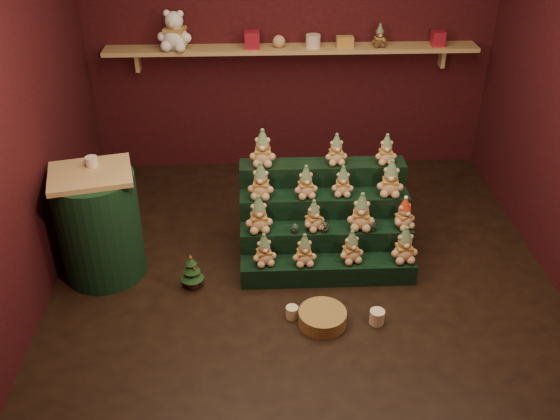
{
  "coord_description": "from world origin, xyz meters",
  "views": [
    {
      "loc": [
        -0.36,
        -4.03,
        3.15
      ],
      "look_at": [
        -0.18,
        0.25,
        0.48
      ],
      "focal_mm": 40.0,
      "sensor_mm": 36.0,
      "label": 1
    }
  ],
  "objects_px": {
    "snow_globe_a": "(295,228)",
    "mini_christmas_tree": "(192,271)",
    "riser_tier_front": "(328,270)",
    "mug_right": "(377,317)",
    "snow_globe_c": "(373,226)",
    "snow_globe_b": "(325,227)",
    "side_table": "(99,225)",
    "white_bear": "(174,25)",
    "mug_left": "(292,312)",
    "wicker_basket": "(322,318)",
    "brown_bear": "(380,36)"
  },
  "relations": [
    {
      "from": "snow_globe_b",
      "to": "mug_left",
      "type": "bearing_deg",
      "value": -115.9
    },
    {
      "from": "snow_globe_a",
      "to": "white_bear",
      "type": "distance_m",
      "value": 2.32
    },
    {
      "from": "mini_christmas_tree",
      "to": "snow_globe_b",
      "type": "bearing_deg",
      "value": 10.9
    },
    {
      "from": "mug_left",
      "to": "snow_globe_c",
      "type": "bearing_deg",
      "value": 41.56
    },
    {
      "from": "mug_left",
      "to": "mug_right",
      "type": "xyz_separation_m",
      "value": [
        0.62,
        -0.09,
        0.01
      ]
    },
    {
      "from": "riser_tier_front",
      "to": "mug_right",
      "type": "bearing_deg",
      "value": -59.84
    },
    {
      "from": "riser_tier_front",
      "to": "snow_globe_c",
      "type": "height_order",
      "value": "snow_globe_c"
    },
    {
      "from": "wicker_basket",
      "to": "white_bear",
      "type": "distance_m",
      "value": 3.08
    },
    {
      "from": "brown_bear",
      "to": "riser_tier_front",
      "type": "bearing_deg",
      "value": -112.37
    },
    {
      "from": "snow_globe_a",
      "to": "white_bear",
      "type": "bearing_deg",
      "value": 120.82
    },
    {
      "from": "mug_right",
      "to": "wicker_basket",
      "type": "relative_size",
      "value": 0.31
    },
    {
      "from": "white_bear",
      "to": "brown_bear",
      "type": "distance_m",
      "value": 1.94
    },
    {
      "from": "snow_globe_a",
      "to": "riser_tier_front",
      "type": "bearing_deg",
      "value": -31.57
    },
    {
      "from": "snow_globe_c",
      "to": "white_bear",
      "type": "height_order",
      "value": "white_bear"
    },
    {
      "from": "mug_left",
      "to": "wicker_basket",
      "type": "xyz_separation_m",
      "value": [
        0.22,
        -0.08,
        0.01
      ]
    },
    {
      "from": "snow_globe_b",
      "to": "side_table",
      "type": "bearing_deg",
      "value": 179.28
    },
    {
      "from": "snow_globe_a",
      "to": "mug_right",
      "type": "distance_m",
      "value": 0.96
    },
    {
      "from": "riser_tier_front",
      "to": "snow_globe_a",
      "type": "distance_m",
      "value": 0.44
    },
    {
      "from": "riser_tier_front",
      "to": "mug_right",
      "type": "distance_m",
      "value": 0.61
    },
    {
      "from": "white_bear",
      "to": "mini_christmas_tree",
      "type": "bearing_deg",
      "value": -72.09
    },
    {
      "from": "mug_left",
      "to": "wicker_basket",
      "type": "bearing_deg",
      "value": -19.83
    },
    {
      "from": "snow_globe_c",
      "to": "snow_globe_b",
      "type": "bearing_deg",
      "value": 180.0
    },
    {
      "from": "snow_globe_c",
      "to": "wicker_basket",
      "type": "relative_size",
      "value": 0.25
    },
    {
      "from": "snow_globe_b",
      "to": "brown_bear",
      "type": "distance_m",
      "value": 2.12
    },
    {
      "from": "riser_tier_front",
      "to": "mug_right",
      "type": "xyz_separation_m",
      "value": [
        0.31,
        -0.53,
        -0.03
      ]
    },
    {
      "from": "wicker_basket",
      "to": "white_bear",
      "type": "bearing_deg",
      "value": 116.42
    },
    {
      "from": "riser_tier_front",
      "to": "snow_globe_b",
      "type": "relative_size",
      "value": 15.93
    },
    {
      "from": "mug_right",
      "to": "white_bear",
      "type": "relative_size",
      "value": 0.24
    },
    {
      "from": "snow_globe_a",
      "to": "wicker_basket",
      "type": "height_order",
      "value": "snow_globe_a"
    },
    {
      "from": "snow_globe_a",
      "to": "mug_left",
      "type": "height_order",
      "value": "snow_globe_a"
    },
    {
      "from": "brown_bear",
      "to": "snow_globe_c",
      "type": "bearing_deg",
      "value": -102.7
    },
    {
      "from": "mini_christmas_tree",
      "to": "snow_globe_a",
      "type": "bearing_deg",
      "value": 13.95
    },
    {
      "from": "side_table",
      "to": "mug_left",
      "type": "height_order",
      "value": "side_table"
    },
    {
      "from": "brown_bear",
      "to": "white_bear",
      "type": "bearing_deg",
      "value": 176.37
    },
    {
      "from": "snow_globe_a",
      "to": "mini_christmas_tree",
      "type": "relative_size",
      "value": 0.25
    },
    {
      "from": "riser_tier_front",
      "to": "wicker_basket",
      "type": "distance_m",
      "value": 0.53
    },
    {
      "from": "snow_globe_b",
      "to": "white_bear",
      "type": "bearing_deg",
      "value": 126.3
    },
    {
      "from": "riser_tier_front",
      "to": "brown_bear",
      "type": "height_order",
      "value": "brown_bear"
    },
    {
      "from": "wicker_basket",
      "to": "side_table",
      "type": "bearing_deg",
      "value": 157.64
    },
    {
      "from": "white_bear",
      "to": "brown_bear",
      "type": "relative_size",
      "value": 2.21
    },
    {
      "from": "mug_right",
      "to": "wicker_basket",
      "type": "height_order",
      "value": "same"
    },
    {
      "from": "riser_tier_front",
      "to": "side_table",
      "type": "relative_size",
      "value": 1.5
    },
    {
      "from": "riser_tier_front",
      "to": "snow_globe_b",
      "type": "height_order",
      "value": "snow_globe_b"
    },
    {
      "from": "mug_left",
      "to": "brown_bear",
      "type": "relative_size",
      "value": 0.45
    },
    {
      "from": "brown_bear",
      "to": "mini_christmas_tree",
      "type": "bearing_deg",
      "value": -135.33
    },
    {
      "from": "riser_tier_front",
      "to": "wicker_basket",
      "type": "xyz_separation_m",
      "value": [
        -0.09,
        -0.52,
        -0.03
      ]
    },
    {
      "from": "snow_globe_b",
      "to": "wicker_basket",
      "type": "bearing_deg",
      "value": -96.12
    },
    {
      "from": "side_table",
      "to": "brown_bear",
      "type": "height_order",
      "value": "brown_bear"
    },
    {
      "from": "mug_left",
      "to": "wicker_basket",
      "type": "distance_m",
      "value": 0.23
    },
    {
      "from": "riser_tier_front",
      "to": "wicker_basket",
      "type": "relative_size",
      "value": 3.94
    }
  ]
}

